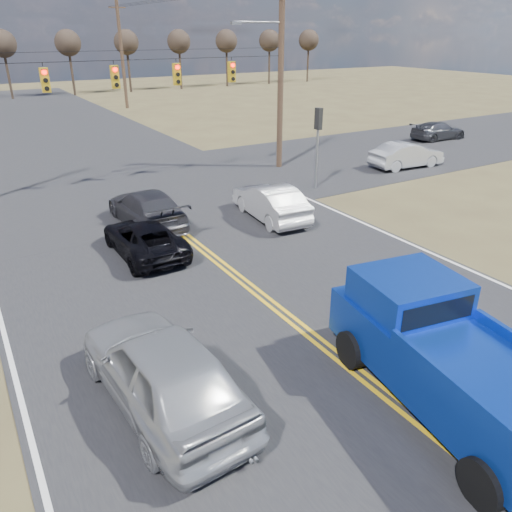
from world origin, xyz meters
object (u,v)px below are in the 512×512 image
silver_suv (162,370)px  cross_car_east_near (407,155)px  white_car_queue (270,202)px  pickup_truck (448,358)px  dgrey_car_queue (147,208)px  cross_car_east_far (438,131)px  black_suv (144,238)px

silver_suv → cross_car_east_near: (19.36, 11.71, -0.16)m
white_car_queue → cross_car_east_near: white_car_queue is taller
silver_suv → white_car_queue: 11.70m
pickup_truck → cross_car_east_near: size_ratio=1.48×
dgrey_car_queue → cross_car_east_far: 24.72m
white_car_queue → cross_car_east_near: size_ratio=1.01×
cross_car_east_far → white_car_queue: bearing=115.6°
white_car_queue → cross_car_east_near: bearing=-159.1°
pickup_truck → white_car_queue: 11.86m
white_car_queue → cross_car_east_far: bearing=-153.1°
pickup_truck → silver_suv: 5.84m
pickup_truck → cross_car_east_near: 20.52m
cross_car_east_near → cross_car_east_far: size_ratio=1.02×
black_suv → cross_car_east_far: cross_car_east_far is taller
silver_suv → cross_car_east_near: bearing=-152.7°
black_suv → cross_car_east_far: (25.07, 8.59, 0.02)m
black_suv → white_car_queue: (5.73, 0.79, 0.13)m
silver_suv → cross_car_east_far: (27.39, 16.28, -0.26)m
white_car_queue → cross_car_east_far: 20.85m
dgrey_car_queue → cross_car_east_near: bearing=-175.4°
silver_suv → cross_car_east_far: bearing=-153.1°
pickup_truck → silver_suv: bearing=158.8°
dgrey_car_queue → cross_car_east_near: dgrey_car_queue is taller
dgrey_car_queue → black_suv: bearing=68.2°
pickup_truck → cross_car_east_near: bearing=55.0°
black_suv → cross_car_east_near: size_ratio=0.99×
black_suv → white_car_queue: bearing=-172.1°
silver_suv → white_car_queue: size_ratio=1.17×
silver_suv → cross_car_east_far: size_ratio=1.20×
pickup_truck → silver_suv: (-5.02, 2.96, -0.25)m
white_car_queue → cross_car_east_far: size_ratio=1.03×
pickup_truck → black_suv: size_ratio=1.50×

